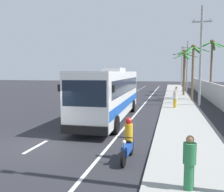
% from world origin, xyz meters
% --- Properties ---
extents(ground_plane, '(160.00, 160.00, 0.00)m').
position_xyz_m(ground_plane, '(0.00, 0.00, 0.00)').
color(ground_plane, '#28282D').
extents(sidewalk_kerb, '(3.20, 90.00, 0.14)m').
position_xyz_m(sidewalk_kerb, '(6.80, 10.00, 0.07)').
color(sidewalk_kerb, '#999993').
rests_on(sidewalk_kerb, ground).
extents(lane_markings, '(3.39, 71.00, 0.01)m').
position_xyz_m(lane_markings, '(2.04, 14.56, 0.00)').
color(lane_markings, white).
rests_on(lane_markings, ground).
extents(boundary_wall, '(0.24, 60.00, 2.18)m').
position_xyz_m(boundary_wall, '(10.60, 14.00, 1.09)').
color(boundary_wall, '#B2B2AD').
rests_on(boundary_wall, ground).
extents(coach_bus_foreground, '(3.10, 11.94, 3.75)m').
position_xyz_m(coach_bus_foreground, '(1.72, 7.13, 1.95)').
color(coach_bus_foreground, white).
rests_on(coach_bus_foreground, ground).
extents(motorcycle_beside_bus, '(0.56, 1.96, 1.66)m').
position_xyz_m(motorcycle_beside_bus, '(4.40, -0.73, 0.67)').
color(motorcycle_beside_bus, black).
rests_on(motorcycle_beside_bus, ground).
extents(pedestrian_near_kerb, '(0.36, 0.36, 1.66)m').
position_xyz_m(pedestrian_near_kerb, '(6.39, 13.19, 1.01)').
color(pedestrian_near_kerb, gold).
rests_on(pedestrian_near_kerb, sidewalk_kerb).
extents(pedestrian_midwalk, '(0.36, 0.36, 1.74)m').
position_xyz_m(pedestrian_midwalk, '(6.58, 17.00, 1.05)').
color(pedestrian_midwalk, beige).
rests_on(pedestrian_midwalk, sidewalk_kerb).
extents(pedestrian_far_walk, '(0.36, 0.36, 1.55)m').
position_xyz_m(pedestrian_far_walk, '(6.53, -2.94, 0.94)').
color(pedestrian_far_walk, '#2D7A47').
rests_on(pedestrian_far_walk, sidewalk_kerb).
extents(utility_pole_mid, '(1.86, 0.24, 9.83)m').
position_xyz_m(utility_pole_mid, '(8.77, 15.55, 5.08)').
color(utility_pole_mid, '#9E9E99').
rests_on(utility_pole_mid, ground).
extents(utility_pole_far, '(3.44, 0.24, 8.71)m').
position_xyz_m(utility_pole_far, '(8.57, 34.03, 4.66)').
color(utility_pole_far, '#9E9E99').
rests_on(utility_pole_far, ground).
extents(utility_pole_distant, '(2.24, 0.24, 9.70)m').
position_xyz_m(utility_pole_distant, '(8.50, 52.50, 5.03)').
color(utility_pole_distant, '#9E9E99').
rests_on(utility_pole_distant, ground).
extents(palm_nearest, '(3.48, 3.52, 7.28)m').
position_xyz_m(palm_nearest, '(10.66, 21.33, 5.42)').
color(palm_nearest, brown).
rests_on(palm_nearest, ground).
extents(palm_second, '(3.72, 3.52, 6.58)m').
position_xyz_m(palm_second, '(8.43, 19.68, 4.96)').
color(palm_second, brown).
rests_on(palm_second, ground).
extents(palm_third, '(3.55, 3.46, 6.21)m').
position_xyz_m(palm_third, '(7.79, 25.97, 4.44)').
color(palm_third, brown).
rests_on(palm_third, ground).
extents(palm_fourth, '(2.61, 2.60, 7.14)m').
position_xyz_m(palm_fourth, '(8.04, 31.99, 4.97)').
color(palm_fourth, brown).
rests_on(palm_fourth, ground).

